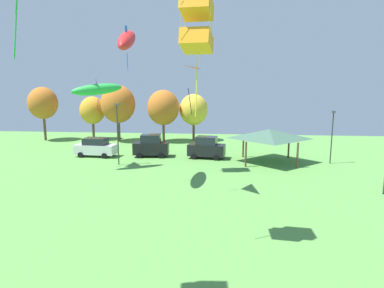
% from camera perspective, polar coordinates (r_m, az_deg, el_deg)
% --- Properties ---
extents(kite_flying_0, '(1.63, 1.77, 5.82)m').
position_cam_1_polar(kite_flying_0, '(17.37, 0.79, 19.33)').
color(kite_flying_0, orange).
extents(kite_flying_1, '(4.75, 3.33, 3.07)m').
position_cam_1_polar(kite_flying_1, '(34.36, -15.55, 8.75)').
color(kite_flying_1, green).
extents(kite_flying_4, '(1.69, 2.20, 3.13)m').
position_cam_1_polar(kite_flying_4, '(25.63, -1.83, 11.27)').
color(kite_flying_4, '#E54C93').
extents(kite_flying_6, '(1.78, 5.61, 3.71)m').
position_cam_1_polar(kite_flying_6, '(28.85, -10.82, 16.67)').
color(kite_flying_6, red).
extents(parked_car_leftmost, '(4.83, 2.38, 2.19)m').
position_cam_1_polar(parked_car_leftmost, '(41.29, -15.75, -0.52)').
color(parked_car_leftmost, silver).
rests_on(parked_car_leftmost, ground).
extents(parked_car_second_from_left, '(4.17, 2.30, 2.61)m').
position_cam_1_polar(parked_car_second_from_left, '(39.91, -6.83, -0.31)').
color(parked_car_second_from_left, black).
rests_on(parked_car_second_from_left, ground).
extents(parked_car_third_from_left, '(4.35, 2.46, 2.51)m').
position_cam_1_polar(parked_car_third_from_left, '(38.80, 2.42, -0.62)').
color(parked_car_third_from_left, black).
rests_on(parked_car_third_from_left, ground).
extents(park_pavilion, '(6.66, 6.04, 3.60)m').
position_cam_1_polar(park_pavilion, '(37.48, 12.73, 1.64)').
color(park_pavilion, brown).
rests_on(park_pavilion, ground).
extents(light_post_0, '(0.36, 0.20, 5.62)m').
position_cam_1_polar(light_post_0, '(38.82, 22.31, 1.59)').
color(light_post_0, '#2D2D33').
rests_on(light_post_0, ground).
extents(light_post_2, '(0.36, 0.20, 6.41)m').
position_cam_1_polar(light_post_2, '(36.16, -12.30, 2.19)').
color(light_post_2, '#2D2D33').
rests_on(light_post_2, ground).
extents(treeline_tree_0, '(4.25, 4.25, 7.88)m').
position_cam_1_polar(treeline_tree_0, '(55.07, -23.60, 6.25)').
color(treeline_tree_0, brown).
rests_on(treeline_tree_0, ground).
extents(treeline_tree_1, '(3.73, 3.73, 6.48)m').
position_cam_1_polar(treeline_tree_1, '(53.39, -16.25, 5.40)').
color(treeline_tree_1, brown).
rests_on(treeline_tree_1, ground).
extents(treeline_tree_2, '(4.94, 4.94, 8.16)m').
position_cam_1_polar(treeline_tree_2, '(50.74, -12.22, 6.51)').
color(treeline_tree_2, brown).
rests_on(treeline_tree_2, ground).
extents(treeline_tree_3, '(4.58, 4.58, 7.49)m').
position_cam_1_polar(treeline_tree_3, '(49.52, -4.81, 6.06)').
color(treeline_tree_3, brown).
rests_on(treeline_tree_3, ground).
extents(treeline_tree_4, '(4.14, 4.14, 6.87)m').
position_cam_1_polar(treeline_tree_4, '(50.34, 0.28, 5.73)').
color(treeline_tree_4, brown).
rests_on(treeline_tree_4, ground).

